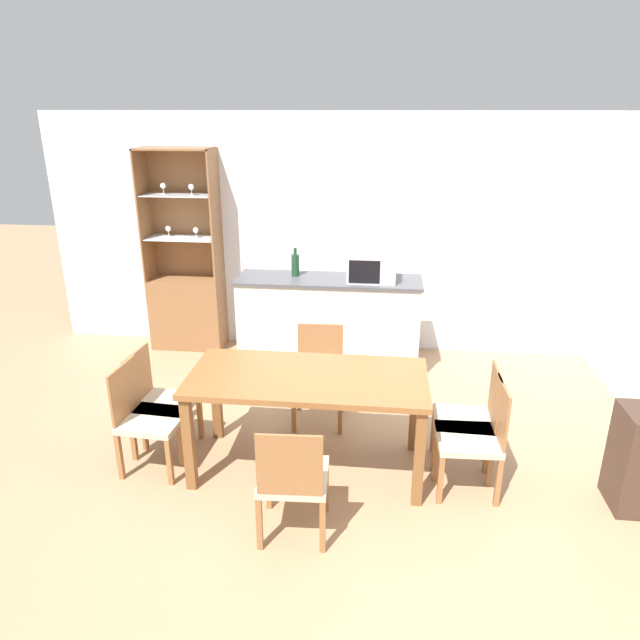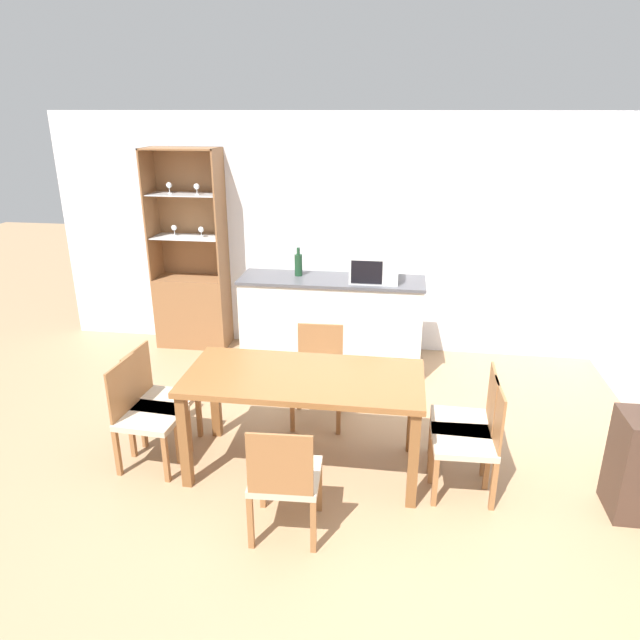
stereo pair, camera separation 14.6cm
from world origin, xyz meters
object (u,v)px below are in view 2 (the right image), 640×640
dining_chair_side_left_far (159,399)px  microwave (374,268)px  dining_chair_side_right_near (470,440)px  wine_bottle (298,264)px  dining_chair_side_left_near (145,415)px  dining_table (304,387)px  dining_chair_head_near (285,478)px  dining_chair_side_right_far (467,422)px  dining_chair_head_far (318,375)px  display_cabinet (193,294)px

dining_chair_side_left_far → microwave: 2.37m
dining_chair_side_right_near → wine_bottle: size_ratio=2.88×
dining_chair_side_right_near → dining_chair_side_left_near: bearing=88.0°
dining_chair_side_right_near → microwave: (-0.79, 1.86, 0.70)m
dining_table → dining_chair_side_left_near: size_ratio=2.08×
dining_chair_head_near → wine_bottle: (-0.37, 2.55, 0.69)m
dining_table → dining_chair_side_left_near: (-1.19, -0.12, -0.26)m
dining_chair_side_left_far → dining_chair_side_right_near: bearing=88.5°
wine_bottle → dining_chair_side_right_near: bearing=-51.3°
dining_chair_side_left_far → dining_chair_side_right_far: size_ratio=1.00×
wine_bottle → dining_table: bearing=-78.7°
dining_chair_side_left_far → dining_table: bearing=88.4°
dining_chair_side_right_near → microwave: size_ratio=1.78×
dining_chair_side_right_near → dining_chair_head_far: same height
dining_chair_side_left_near → dining_chair_head_far: size_ratio=1.00×
dining_chair_side_left_near → dining_chair_side_left_far: 0.24m
display_cabinet → dining_table: 2.78m
dining_chair_head_far → microwave: microwave is taller
dining_table → dining_chair_head_far: (-0.00, 0.73, -0.26)m
display_cabinet → microwave: bearing=-13.2°
dining_chair_side_left_near → display_cabinet: bearing=-164.8°
display_cabinet → dining_chair_side_right_near: size_ratio=2.65×
dining_table → dining_chair_head_far: 0.78m
dining_chair_side_right_far → microwave: bearing=27.7°
microwave → dining_table: bearing=-102.9°
dining_chair_side_left_near → dining_chair_side_right_far: 2.39m
display_cabinet → dining_chair_side_left_near: (0.47, -2.34, -0.18)m
dining_chair_side_left_near → dining_chair_head_near: size_ratio=1.00×
display_cabinet → dining_chair_side_right_far: bearing=-36.5°
dining_chair_side_left_near → dining_chair_head_far: (1.19, 0.85, 0.00)m
wine_bottle → dining_chair_side_right_far: bearing=-47.6°
dining_chair_side_left_far → dining_chair_side_right_far: same height
dining_chair_head_far → wine_bottle: wine_bottle is taller
dining_chair_side_left_far → dining_chair_head_near: bearing=58.6°
dining_chair_side_right_near → dining_chair_head_far: 1.46m
dining_chair_head_near → wine_bottle: bearing=95.3°
dining_chair_side_right_near → dining_chair_side_right_far: 0.24m
dining_table → wine_bottle: 1.90m
dining_chair_side_right_far → dining_chair_side_right_near: bearing=-178.2°
dining_chair_side_left_near → dining_chair_head_near: 1.34m
dining_chair_side_right_near → dining_chair_side_left_near: size_ratio=1.00×
dining_chair_side_right_near → dining_chair_side_left_far: same height
dining_chair_head_far → dining_table: bearing=87.9°
dining_chair_side_right_far → dining_chair_head_near: bearing=127.5°
dining_chair_side_left_near → dining_chair_head_near: same height
display_cabinet → dining_chair_side_right_far: 3.55m
dining_chair_side_left_near → dining_chair_side_left_far: size_ratio=1.00×
dining_table → dining_chair_head_near: dining_chair_head_near is taller
microwave → wine_bottle: bearing=174.4°
dining_chair_side_right_far → wine_bottle: wine_bottle is taller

